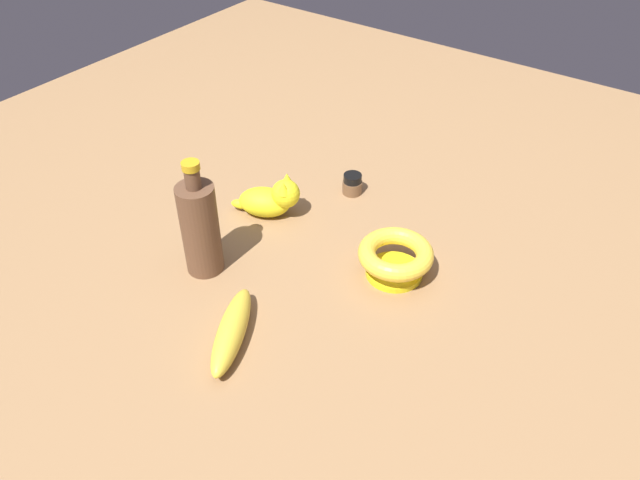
% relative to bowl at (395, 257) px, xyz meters
% --- Properties ---
extents(ground, '(2.00, 2.00, 0.00)m').
position_rel_bowl_xyz_m(ground, '(0.06, -0.11, -0.04)').
color(ground, '#936D47').
extents(bowl, '(0.13, 0.13, 0.06)m').
position_rel_bowl_xyz_m(bowl, '(0.00, 0.00, 0.00)').
color(bowl, yellow).
rests_on(bowl, ground).
extents(cat_figurine, '(0.10, 0.13, 0.09)m').
position_rel_bowl_xyz_m(cat_figurine, '(-0.01, -0.27, -0.00)').
color(cat_figurine, yellow).
rests_on(cat_figurine, ground).
extents(bottle_tall, '(0.06, 0.06, 0.21)m').
position_rel_bowl_xyz_m(bottle_tall, '(0.17, -0.27, 0.05)').
color(bottle_tall, brown).
rests_on(bottle_tall, ground).
extents(nail_polish_jar, '(0.04, 0.04, 0.04)m').
position_rel_bowl_xyz_m(nail_polish_jar, '(-0.16, -0.19, -0.02)').
color(nail_polish_jar, brown).
rests_on(nail_polish_jar, ground).
extents(banana, '(0.18, 0.12, 0.04)m').
position_rel_bowl_xyz_m(banana, '(0.27, -0.12, -0.02)').
color(banana, gold).
rests_on(banana, ground).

